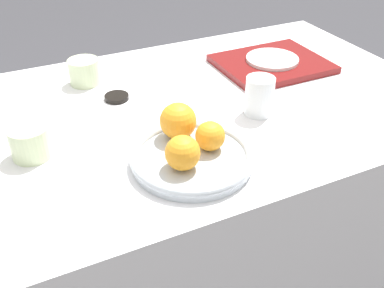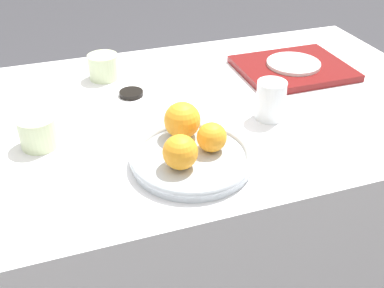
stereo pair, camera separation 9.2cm
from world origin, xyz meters
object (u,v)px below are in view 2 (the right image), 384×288
at_px(orange_2, 212,137).
at_px(water_glass, 271,100).
at_px(cup_1, 104,67).
at_px(serving_tray, 293,68).
at_px(orange_0, 180,152).
at_px(cup_0, 39,132).
at_px(soy_dish, 131,93).
at_px(orange_1, 182,120).
at_px(side_plate, 293,64).
at_px(fruit_platter, 192,158).

distance_m(orange_2, water_glass, 0.22).
bearing_deg(cup_1, serving_tray, -14.11).
relative_size(orange_0, water_glass, 0.74).
relative_size(serving_tray, cup_0, 3.64).
bearing_deg(soy_dish, orange_0, -86.72).
relative_size(water_glass, serving_tray, 0.31).
height_order(water_glass, cup_1, water_glass).
bearing_deg(orange_2, cup_1, 107.92).
relative_size(orange_0, cup_1, 0.84).
bearing_deg(water_glass, orange_1, -170.12).
xyz_separation_m(orange_2, water_glass, (0.19, 0.11, -0.00)).
distance_m(water_glass, side_plate, 0.29).
bearing_deg(cup_0, side_plate, 12.73).
distance_m(side_plate, cup_0, 0.74).
bearing_deg(orange_1, orange_2, -59.88).
distance_m(cup_1, soy_dish, 0.14).
height_order(serving_tray, cup_1, cup_1).
bearing_deg(fruit_platter, cup_1, 102.46).
xyz_separation_m(serving_tray, soy_dish, (-0.48, 0.00, -0.00)).
distance_m(orange_1, orange_2, 0.08).
xyz_separation_m(orange_0, orange_1, (0.04, 0.11, 0.00)).
relative_size(fruit_platter, cup_0, 3.04).
height_order(orange_0, side_plate, orange_0).
bearing_deg(water_glass, fruit_platter, -153.40).
height_order(orange_1, soy_dish, orange_1).
height_order(fruit_platter, orange_1, orange_1).
relative_size(orange_2, side_plate, 0.41).
height_order(fruit_platter, cup_0, cup_0).
height_order(orange_2, cup_1, orange_2).
height_order(serving_tray, side_plate, side_plate).
xyz_separation_m(side_plate, soy_dish, (-0.48, 0.00, -0.02)).
xyz_separation_m(orange_2, side_plate, (0.38, 0.33, -0.03)).
height_order(fruit_platter, serving_tray, fruit_platter).
distance_m(orange_1, cup_1, 0.41).
distance_m(orange_0, soy_dish, 0.38).
bearing_deg(side_plate, orange_2, -139.09).
bearing_deg(side_plate, cup_0, -167.27).
bearing_deg(serving_tray, soy_dish, 179.48).
xyz_separation_m(orange_0, soy_dish, (-0.02, 0.37, -0.05)).
bearing_deg(cup_1, soy_dish, -69.20).
bearing_deg(fruit_platter, soy_dish, 99.15).
relative_size(orange_0, cup_0, 0.83).
xyz_separation_m(fruit_platter, orange_0, (-0.03, -0.03, 0.04)).
bearing_deg(side_plate, cup_1, 165.89).
bearing_deg(soy_dish, cup_0, -145.11).
distance_m(fruit_platter, water_glass, 0.27).
distance_m(water_glass, serving_tray, 0.29).
bearing_deg(orange_2, orange_1, 120.12).
bearing_deg(cup_1, fruit_platter, -77.54).
relative_size(orange_2, cup_1, 0.75).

